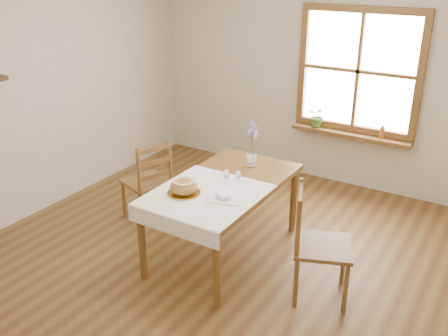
% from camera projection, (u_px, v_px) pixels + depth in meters
% --- Properties ---
extents(ground, '(5.00, 5.00, 0.00)m').
position_uv_depth(ground, '(207.00, 267.00, 4.68)').
color(ground, brown).
rests_on(ground, ground).
extents(room_walls, '(4.60, 5.10, 2.65)m').
position_uv_depth(room_walls, '(204.00, 88.00, 4.01)').
color(room_walls, beige).
rests_on(room_walls, ground).
extents(window, '(1.46, 0.08, 1.46)m').
position_uv_depth(window, '(359.00, 71.00, 5.79)').
color(window, brown).
rests_on(window, ground).
extents(window_sill, '(1.46, 0.20, 0.05)m').
position_uv_depth(window_sill, '(350.00, 135.00, 6.04)').
color(window_sill, brown).
rests_on(window_sill, ground).
extents(dining_table, '(0.90, 1.60, 0.75)m').
position_uv_depth(dining_table, '(224.00, 191.00, 4.65)').
color(dining_table, brown).
rests_on(dining_table, ground).
extents(table_linen, '(0.91, 0.99, 0.01)m').
position_uv_depth(table_linen, '(206.00, 195.00, 4.38)').
color(table_linen, white).
rests_on(table_linen, dining_table).
extents(chair_left, '(0.58, 0.57, 0.94)m').
position_uv_depth(chair_left, '(146.00, 180.00, 5.35)').
color(chair_left, brown).
rests_on(chair_left, ground).
extents(chair_right, '(0.62, 0.61, 0.99)m').
position_uv_depth(chair_right, '(323.00, 245.00, 4.10)').
color(chair_right, brown).
rests_on(chair_right, ground).
extents(bread_plate, '(0.29, 0.29, 0.02)m').
position_uv_depth(bread_plate, '(184.00, 193.00, 4.38)').
color(bread_plate, white).
rests_on(bread_plate, table_linen).
extents(bread_loaf, '(0.24, 0.24, 0.13)m').
position_uv_depth(bread_loaf, '(184.00, 185.00, 4.35)').
color(bread_loaf, '#B3803F').
rests_on(bread_loaf, bread_plate).
extents(egg_napkin, '(0.35, 0.32, 0.01)m').
position_uv_depth(egg_napkin, '(226.00, 198.00, 4.29)').
color(egg_napkin, white).
rests_on(egg_napkin, table_linen).
extents(eggs, '(0.27, 0.26, 0.05)m').
position_uv_depth(eggs, '(226.00, 195.00, 4.28)').
color(eggs, white).
rests_on(eggs, egg_napkin).
extents(salt_shaker, '(0.06, 0.06, 0.10)m').
position_uv_depth(salt_shaker, '(226.00, 175.00, 4.65)').
color(salt_shaker, white).
rests_on(salt_shaker, table_linen).
extents(pepper_shaker, '(0.06, 0.06, 0.09)m').
position_uv_depth(pepper_shaker, '(238.00, 175.00, 4.64)').
color(pepper_shaker, white).
rests_on(pepper_shaker, table_linen).
extents(flower_vase, '(0.11, 0.11, 0.11)m').
position_uv_depth(flower_vase, '(251.00, 161.00, 4.96)').
color(flower_vase, white).
rests_on(flower_vase, dining_table).
extents(lavender_bouquet, '(0.18, 0.18, 0.34)m').
position_uv_depth(lavender_bouquet, '(252.00, 140.00, 4.88)').
color(lavender_bouquet, '#695596').
rests_on(lavender_bouquet, flower_vase).
extents(potted_plant, '(0.30, 0.32, 0.21)m').
position_uv_depth(potted_plant, '(318.00, 119.00, 6.20)').
color(potted_plant, '#3E762F').
rests_on(potted_plant, window_sill).
extents(amber_bottle, '(0.06, 0.06, 0.16)m').
position_uv_depth(amber_bottle, '(382.00, 132.00, 5.82)').
color(amber_bottle, '#B15720').
rests_on(amber_bottle, window_sill).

